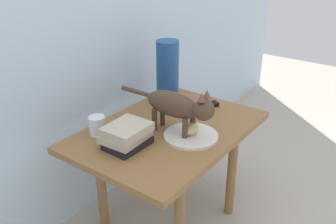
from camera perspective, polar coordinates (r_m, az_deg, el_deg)
The scene contains 9 objects.
ground_plane at distance 1.98m, azimuth 0.00°, elevation -15.66°, with size 6.00×6.00×0.00m, color #B2A899.
side_table at distance 1.72m, azimuth 0.00°, elevation -4.37°, with size 0.86×0.59×0.51m.
plate at distance 1.62m, azimuth 3.45°, elevation -3.62°, with size 0.23×0.23×0.01m, color silver.
bread_roll at distance 1.61m, azimuth 3.49°, elevation -2.51°, with size 0.08×0.06×0.05m, color #E0BC7A.
cat at distance 1.59m, azimuth 1.57°, elevation 0.92°, with size 0.09×0.48×0.23m.
book_stack at distance 1.54m, azimuth -6.24°, elevation -3.54°, with size 0.18×0.16×0.10m.
green_vase at distance 1.90m, azimuth -0.07°, elevation 6.03°, with size 0.11×0.11×0.32m, color navy.
candle_jar at distance 1.65m, azimuth -10.62°, elevation -2.20°, with size 0.07×0.07×0.08m.
tv_remote at distance 1.89m, azimuth 5.50°, elevation 0.89°, with size 0.15×0.04×0.02m, color black.
Camera 1 is at (-1.21, -0.89, 1.30)m, focal length 40.47 mm.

